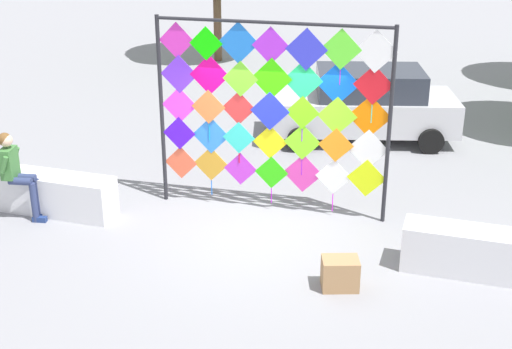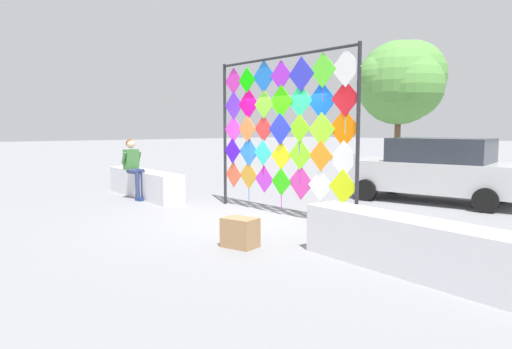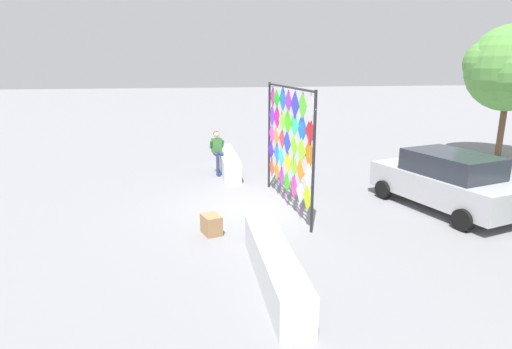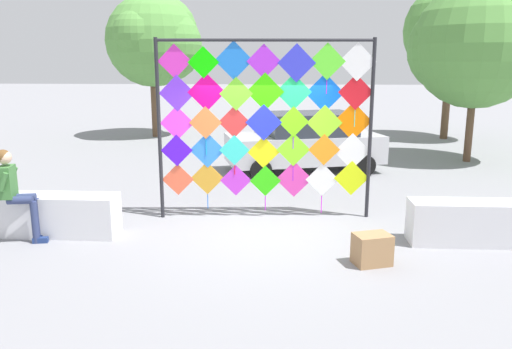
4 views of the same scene
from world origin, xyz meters
TOP-DOWN VIEW (x-y plane):
  - ground at (0.00, 0.00)m, footprint 120.00×120.00m
  - plaza_ledge_left at (-4.21, -0.25)m, footprint 3.53×0.57m
  - kite_display_rack at (0.06, 0.99)m, footprint 3.99×0.34m
  - seated_vendor at (-3.96, -0.63)m, footprint 0.72×0.55m
  - parked_car at (0.93, 5.22)m, footprint 4.42×2.79m
  - cardboard_box_large at (1.69, -1.23)m, footprint 0.61×0.52m

SIDE VIEW (x-z plane):
  - ground at x=0.00m, z-range 0.00..0.00m
  - cardboard_box_large at x=1.69m, z-range 0.00..0.46m
  - plaza_ledge_left at x=-4.21m, z-range 0.00..0.71m
  - parked_car at x=0.93m, z-range 0.01..1.60m
  - seated_vendor at x=-3.96m, z-range 0.14..1.70m
  - kite_display_rack at x=0.06m, z-range 0.27..3.61m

